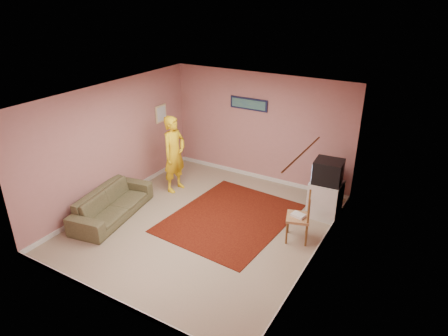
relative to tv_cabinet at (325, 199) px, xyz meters
The scene contains 26 objects.
ground 2.52m from the tv_cabinet, 141.40° to the right, with size 5.00×5.00×0.00m, color gray.
wall_back 2.35m from the tv_cabinet, 154.18° to the left, with size 4.50×0.02×2.60m, color #AF7373.
wall_front 4.59m from the tv_cabinet, 115.67° to the right, with size 4.50×0.02×2.60m, color #AF7373.
wall_left 4.57m from the tv_cabinet, 159.66° to the right, with size 0.02×5.00×2.60m, color #AF7373.
wall_right 1.83m from the tv_cabinet, 79.09° to the right, with size 0.02×5.00×2.60m, color #AF7373.
ceiling 3.34m from the tv_cabinet, 141.40° to the right, with size 4.50×5.00×0.02m, color silver.
baseboard_back 2.19m from the tv_cabinet, 154.42° to the left, with size 4.50×0.02×0.10m, color silver.
baseboard_front 4.50m from the tv_cabinet, 115.73° to the right, with size 4.50×0.02×0.10m, color silver.
baseboard_left 4.48m from the tv_cabinet, 159.62° to the right, with size 0.02×5.00×0.10m, color silver.
baseboard_right 1.62m from the tv_cabinet, 79.45° to the right, with size 0.02×5.00×0.10m, color silver.
window 2.69m from the tv_cabinet, 83.18° to the right, with size 0.01×1.10×1.50m, color black.
curtain_sheer 2.76m from the tv_cabinet, 83.87° to the right, with size 0.01×0.75×2.10m, color white.
curtain_floral 2.11m from the tv_cabinet, 82.09° to the right, with size 0.01×0.35×2.10m, color silver.
curtain_rod 3.14m from the tv_cabinet, 84.19° to the right, with size 0.02×0.02×1.40m, color brown.
picture_back 2.84m from the tv_cabinet, 157.98° to the left, with size 0.95×0.04×0.28m.
picture_left 4.33m from the tv_cabinet, behind, with size 0.04×0.38×0.42m.
area_rug 1.97m from the tv_cabinet, 146.61° to the right, with size 2.16×2.70×0.01m, color #330705.
tv_cabinet is the anchor object (origin of this frame).
crt_tv 0.62m from the tv_cabinet, behind, with size 0.59×0.53×0.47m.
chair_a 0.69m from the tv_cabinet, 108.47° to the left, with size 0.47×0.46×0.48m.
dvd_player 0.68m from the tv_cabinet, 108.47° to the left, with size 0.36×0.26×0.06m, color #A3A3A7.
blue_throw 0.75m from the tv_cabinet, 108.24° to the left, with size 0.38×0.05×0.40m, color #89A3E1.
chair_b 1.12m from the tv_cabinet, 99.32° to the right, with size 0.53×0.54×0.52m.
game_console 1.11m from the tv_cabinet, 99.32° to the right, with size 0.24×0.17×0.05m, color silver.
sofa 4.35m from the tv_cabinet, 149.55° to the right, with size 1.97×0.77×0.58m, color brown.
person 3.44m from the tv_cabinet, behind, with size 0.65×0.43×1.78m, color yellow.
Camera 1 is at (3.76, -5.64, 4.32)m, focal length 32.00 mm.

